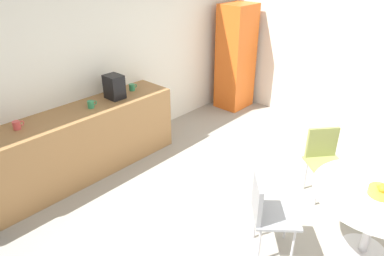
% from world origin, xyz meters
% --- Properties ---
extents(ground_plane, '(6.00, 6.00, 0.00)m').
position_xyz_m(ground_plane, '(0.00, 0.00, 0.00)').
color(ground_plane, '#9E998E').
extents(wall_back, '(6.00, 0.10, 2.60)m').
position_xyz_m(wall_back, '(0.00, 3.00, 1.30)').
color(wall_back, white).
rests_on(wall_back, ground_plane).
extents(counter_block, '(2.57, 0.60, 0.90)m').
position_xyz_m(counter_block, '(-0.61, 2.65, 0.45)').
color(counter_block, '#9E7042').
rests_on(counter_block, ground_plane).
extents(locker_cabinet, '(0.60, 0.50, 1.87)m').
position_xyz_m(locker_cabinet, '(2.55, 2.55, 0.94)').
color(locker_cabinet, orange).
rests_on(locker_cabinet, ground_plane).
extents(round_table, '(1.17, 1.17, 0.73)m').
position_xyz_m(round_table, '(0.42, -0.61, 0.60)').
color(round_table, silver).
rests_on(round_table, ground_plane).
extents(chair_gray, '(0.59, 0.59, 0.83)m').
position_xyz_m(chair_gray, '(-0.23, 0.16, 0.52)').
color(chair_gray, silver).
rests_on(chair_gray, ground_plane).
extents(chair_olive, '(0.59, 0.59, 0.83)m').
position_xyz_m(chair_olive, '(1.07, 0.16, 0.52)').
color(chair_olive, silver).
rests_on(chair_olive, ground_plane).
extents(fruit_bowl, '(0.22, 0.22, 0.13)m').
position_xyz_m(fruit_bowl, '(0.39, -0.62, 0.78)').
color(fruit_bowl, gold).
rests_on(fruit_bowl, round_table).
extents(mug_white, '(0.13, 0.08, 0.09)m').
position_xyz_m(mug_white, '(-0.46, 2.61, 0.95)').
color(mug_white, '#338C59').
rests_on(mug_white, counter_block).
extents(mug_green, '(0.13, 0.08, 0.09)m').
position_xyz_m(mug_green, '(-1.35, 2.71, 0.95)').
color(mug_green, '#D84C4C').
rests_on(mug_green, counter_block).
extents(mug_red, '(0.13, 0.08, 0.09)m').
position_xyz_m(mug_red, '(0.28, 2.71, 0.95)').
color(mug_red, '#338C59').
rests_on(mug_red, counter_block).
extents(coffee_maker, '(0.20, 0.24, 0.32)m').
position_xyz_m(coffee_maker, '(-0.06, 2.65, 1.06)').
color(coffee_maker, black).
rests_on(coffee_maker, counter_block).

